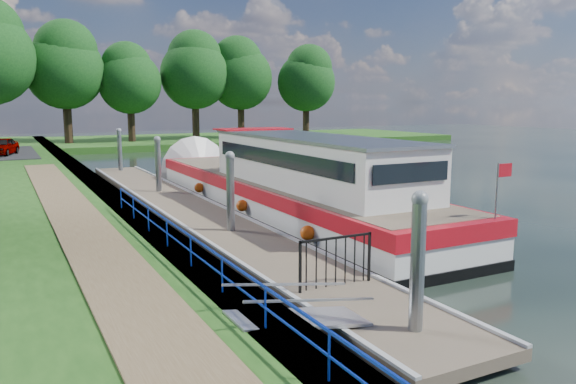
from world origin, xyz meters
TOP-DOWN VIEW (x-y plane):
  - ground at (0.00, 0.00)m, footprint 160.00×160.00m
  - bank_edge at (-2.55, 15.00)m, footprint 1.10×90.00m
  - far_bank at (12.00, 52.00)m, footprint 60.00×18.00m
  - footpath at (-4.40, 8.00)m, footprint 1.60×40.00m
  - blue_fence at (-2.75, 3.00)m, footprint 0.04×18.04m
  - pontoon at (0.00, 13.00)m, footprint 2.50×30.00m
  - mooring_piles at (0.00, 13.00)m, footprint 0.30×27.30m
  - gangway at (-1.85, 0.50)m, footprint 2.58×1.00m
  - gate_panel at (-0.00, 2.20)m, footprint 1.85×0.05m
  - barge at (3.60, 12.53)m, footprint 4.36×21.15m
  - horizon_trees at (-1.61, 48.68)m, footprint 54.38×10.03m
  - car_a at (-6.21, 35.83)m, footprint 2.48×3.84m

SIDE VIEW (x-z plane):
  - ground at x=0.00m, z-range 0.00..0.00m
  - pontoon at x=0.00m, z-range -0.10..0.46m
  - far_bank at x=12.00m, z-range 0.00..0.60m
  - bank_edge at x=-2.55m, z-range 0.00..0.78m
  - gangway at x=-1.85m, z-range 0.16..1.09m
  - footpath at x=-4.40m, z-range 0.78..0.83m
  - barge at x=3.60m, z-range -1.30..3.48m
  - gate_panel at x=0.00m, z-range 0.57..1.72m
  - mooring_piles at x=0.00m, z-range -0.50..3.05m
  - blue_fence at x=-2.75m, z-range 0.95..1.67m
  - car_a at x=-6.21m, z-range 0.83..2.05m
  - horizon_trees at x=-1.61m, z-range 1.51..14.38m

